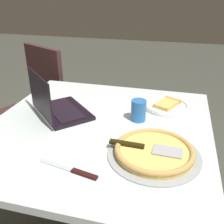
% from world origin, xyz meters
% --- Properties ---
extents(dining_table, '(1.08, 1.05, 0.75)m').
position_xyz_m(dining_table, '(0.00, 0.00, 0.68)').
color(dining_table, silver).
rests_on(dining_table, ground_plane).
extents(laptop, '(0.38, 0.38, 0.23)m').
position_xyz_m(laptop, '(0.06, 0.24, 0.80)').
color(laptop, black).
rests_on(laptop, dining_table).
extents(pizza_plate, '(0.24, 0.24, 0.04)m').
position_xyz_m(pizza_plate, '(0.28, -0.30, 0.77)').
color(pizza_plate, white).
rests_on(pizza_plate, dining_table).
extents(pizza_tray, '(0.37, 0.37, 0.04)m').
position_xyz_m(pizza_tray, '(-0.18, -0.28, 0.77)').
color(pizza_tray, '#999F9F').
rests_on(pizza_tray, dining_table).
extents(table_knife, '(0.07, 0.25, 0.01)m').
position_xyz_m(table_knife, '(-0.35, -0.01, 0.76)').
color(table_knife, silver).
rests_on(table_knife, dining_table).
extents(drink_cup, '(0.07, 0.07, 0.11)m').
position_xyz_m(drink_cup, '(0.11, -0.17, 0.81)').
color(drink_cup, '#2A69B4').
rests_on(drink_cup, dining_table).
extents(chair_near, '(0.59, 0.59, 0.94)m').
position_xyz_m(chair_near, '(0.63, 0.73, 0.53)').
color(chair_near, '#3B2222').
rests_on(chair_near, ground_plane).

